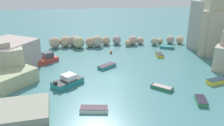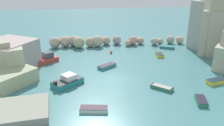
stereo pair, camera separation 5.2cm
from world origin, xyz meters
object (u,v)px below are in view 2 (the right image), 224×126
channel_buoy (111,52)px  moored_boat_5 (46,59)px  stone_dock (7,113)px  moored_boat_3 (219,81)px  moored_boat_4 (160,55)px  moored_boat_2 (68,81)px  moored_boat_9 (167,47)px  moored_boat_0 (94,109)px  moored_boat_6 (107,66)px  moored_boat_1 (201,101)px  moored_boat_8 (162,88)px

channel_buoy → moored_boat_5: size_ratio=0.12×
stone_dock → moored_boat_3: size_ratio=2.17×
moored_boat_3 → moored_boat_4: 13.95m
channel_buoy → moored_boat_2: bearing=-120.5°
stone_dock → moored_boat_9: stone_dock is taller
moored_boat_3 → moored_boat_4: moored_boat_3 is taller
moored_boat_5 → moored_boat_9: moored_boat_5 is taller
moored_boat_0 → moored_boat_5: moored_boat_5 is taller
stone_dock → moored_boat_6: bearing=46.1°
moored_boat_5 → moored_boat_4: bearing=-35.9°
moored_boat_0 → moored_boat_9: (17.46, 23.42, 0.01)m
moored_boat_3 → moored_boat_5: (-27.15, 12.38, 0.31)m
channel_buoy → moored_boat_6: 7.97m
moored_boat_0 → moored_boat_1: moored_boat_1 is taller
stone_dock → channel_buoy: 25.88m
moored_boat_1 → moored_boat_4: bearing=13.5°
moored_boat_9 → channel_buoy: bearing=-144.7°
moored_boat_0 → moored_boat_4: moored_boat_0 is taller
moored_boat_3 → moored_boat_4: (-5.13, 12.97, -0.08)m
moored_boat_6 → moored_boat_8: bearing=-89.0°
stone_dock → moored_boat_2: size_ratio=1.90×
moored_boat_4 → moored_boat_8: moored_boat_4 is taller
moored_boat_0 → moored_boat_2: (-3.45, 7.56, 0.35)m
channel_buoy → moored_boat_6: bearing=-102.2°
moored_boat_1 → moored_boat_2: 18.70m
moored_boat_0 → moored_boat_1: bearing=9.4°
channel_buoy → stone_dock: bearing=-124.6°
moored_boat_1 → moored_boat_4: moored_boat_1 is taller
moored_boat_1 → moored_boat_3: (5.49, 5.22, 0.07)m
channel_buoy → moored_boat_9: size_ratio=0.16×
moored_boat_8 → moored_boat_9: (7.48, 18.91, 0.02)m
channel_buoy → moored_boat_6: size_ratio=0.16×
channel_buoy → moored_boat_1: 23.05m
stone_dock → moored_boat_3: 29.71m
stone_dock → moored_boat_2: moored_boat_2 is taller
moored_boat_5 → moored_boat_9: bearing=-25.0°
moored_boat_8 → moored_boat_5: bearing=-175.0°
stone_dock → moored_boat_4: size_ratio=3.76×
moored_boat_4 → moored_boat_8: (-4.13, -13.91, -0.00)m
channel_buoy → moored_boat_0: bearing=-102.4°
moored_boat_4 → moored_boat_6: (-11.08, -4.76, 0.02)m
moored_boat_0 → moored_boat_2: bearing=122.9°
moored_boat_2 → moored_boat_6: (6.48, 6.10, -0.33)m
stone_dock → channel_buoy: (14.70, 21.30, -0.21)m
channel_buoy → moored_boat_8: (5.26, -16.94, -0.02)m
channel_buoy → moored_boat_4: (9.40, -3.02, -0.01)m
moored_boat_5 → moored_boat_8: size_ratio=1.52×
stone_dock → moored_boat_1: 23.74m
moored_boat_1 → moored_boat_8: bearing=56.1°
moored_boat_1 → moored_boat_6: moored_boat_6 is taller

